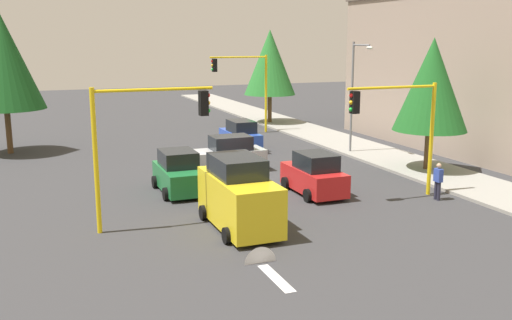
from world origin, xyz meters
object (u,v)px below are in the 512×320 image
Objects in this scene: car_silver at (228,155)px; street_lamp_curbside at (356,85)px; car_blue at (241,136)px; traffic_signal_near_left at (398,118)px; pedestrian_crossing at (438,180)px; traffic_signal_near_right at (145,128)px; tree_opposite_side at (2,61)px; car_green at (179,173)px; tree_roadside_far at (270,62)px; delivery_van_yellow at (239,196)px; traffic_signal_far_left at (245,79)px; car_red at (314,175)px; tree_roadside_near at (432,85)px.

street_lamp_curbside is at bearing 100.27° from car_silver.
street_lamp_curbside is 8.10m from car_blue.
pedestrian_crossing is (0.93, 1.64, -2.81)m from traffic_signal_near_left.
traffic_signal_near_right is 10.41m from car_silver.
traffic_signal_near_left is 0.59× the size of tree_opposite_side.
tree_roadside_far is at bearing 146.52° from car_green.
delivery_van_yellow is (10.95, -11.62, -3.07)m from street_lamp_curbside.
car_green is (19.28, -12.75, -4.33)m from tree_roadside_far.
traffic_signal_far_left reaches higher than car_blue.
traffic_signal_far_left is 3.51× the size of pedestrian_crossing.
traffic_signal_far_left is at bearing 96.81° from tree_opposite_side.
tree_opposite_side is 21.50m from car_red.
tree_opposite_side is 2.17× the size of car_silver.
car_blue is 1.04× the size of car_green.
traffic_signal_near_left reaches higher than pedestrian_crossing.
car_green is (-4.72, 2.41, -2.97)m from traffic_signal_near_right.
traffic_signal_near_left is 1.33× the size of car_green.
car_blue is (-11.60, 0.53, -0.00)m from car_red.
car_green is at bearing -118.01° from traffic_signal_near_left.
street_lamp_curbside is 16.26m from delivery_van_yellow.
tree_opposite_side reaches higher than traffic_signal_near_left.
tree_opposite_side is at bearing -136.02° from pedestrian_crossing.
street_lamp_curbside is at bearing 122.89° from traffic_signal_near_right.
pedestrian_crossing is (2.99, 4.71, 0.01)m from car_red.
street_lamp_curbside is 1.71× the size of car_silver.
street_lamp_curbside reaches higher than delivery_van_yellow.
street_lamp_curbside is 0.79× the size of tree_opposite_side.
street_lamp_curbside is 0.97× the size of tree_roadside_near.
traffic_signal_near_right is at bearing -75.91° from car_red.
traffic_signal_near_right is 6.08m from car_green.
traffic_signal_near_left is 1.33× the size of car_red.
car_red is 6.35m from car_silver.
delivery_van_yellow is 9.74m from car_silver.
traffic_signal_near_right reaches higher than car_red.
tree_roadside_far is at bearing 150.12° from car_silver.
street_lamp_curbside reaches higher than traffic_signal_near_left.
car_blue is (-4.05, -6.11, -3.45)m from street_lamp_curbside.
delivery_van_yellow is 2.82× the size of pedestrian_crossing.
car_red is 11.61m from car_blue.
street_lamp_curbside is (-9.61, 3.58, 0.63)m from traffic_signal_near_left.
tree_roadside_near is 4.27× the size of pedestrian_crossing.
traffic_signal_far_left is 1.24× the size of delivery_van_yellow.
car_blue is (10.34, -6.41, -4.33)m from tree_roadside_far.
traffic_signal_near_left reaches higher than car_red.
car_blue is 15.18m from pedestrian_crossing.
car_red is 1.00× the size of car_green.
traffic_signal_near_right is 18.88m from tree_opposite_side.
tree_roadside_near is 1.85× the size of car_red.
traffic_signal_near_right is at bearing -94.13° from pedestrian_crossing.
car_green is at bearing -33.48° from tree_roadside_far.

